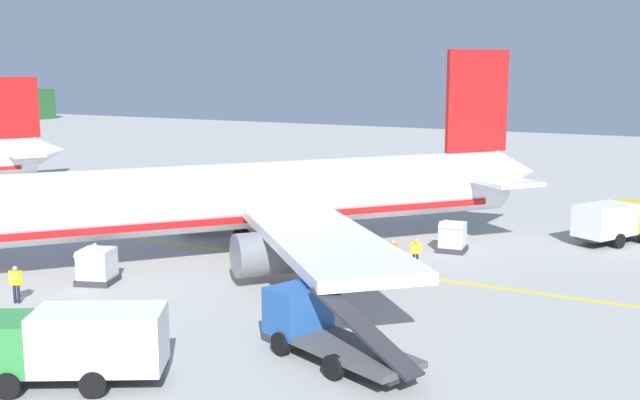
# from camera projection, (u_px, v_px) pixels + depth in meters

# --- Properties ---
(airliner_foreground) EXTENTS (34.14, 30.05, 11.90)m
(airliner_foreground) POSITION_uv_depth(u_px,v_px,m) (237.00, 198.00, 43.71)
(airliner_foreground) COLOR white
(airliner_foreground) RESTS_ON ground
(service_truck_fuel) EXTENTS (5.85, 4.50, 2.51)m
(service_truck_fuel) POSITION_uv_depth(u_px,v_px,m) (614.00, 220.00, 47.25)
(service_truck_fuel) COLOR yellow
(service_truck_fuel) RESTS_ON ground
(service_truck_baggage) EXTENTS (4.99, 6.45, 2.66)m
(service_truck_baggage) POSITION_uv_depth(u_px,v_px,m) (75.00, 343.00, 26.03)
(service_truck_baggage) COLOR #338C3F
(service_truck_baggage) RESTS_ON ground
(service_truck_pushback) EXTENTS (4.48, 7.19, 2.75)m
(service_truck_pushback) POSITION_uv_depth(u_px,v_px,m) (319.00, 326.00, 28.76)
(service_truck_pushback) COLOR #2659A5
(service_truck_pushback) RESTS_ON ground
(cargo_container_near) EXTENTS (1.80, 1.80, 1.85)m
(cargo_container_near) POSITION_uv_depth(u_px,v_px,m) (452.00, 237.00, 45.13)
(cargo_container_near) COLOR #333338
(cargo_container_near) RESTS_ON ground
(cargo_container_mid) EXTENTS (2.28, 2.28, 1.90)m
(cargo_container_mid) POSITION_uv_depth(u_px,v_px,m) (97.00, 266.00, 38.53)
(cargo_container_mid) COLOR #333338
(cargo_container_mid) RESTS_ON ground
(crew_marshaller) EXTENTS (0.55, 0.43, 1.74)m
(crew_marshaller) POSITION_uv_depth(u_px,v_px,m) (320.00, 270.00, 37.15)
(crew_marshaller) COLOR #191E33
(crew_marshaller) RESTS_ON ground
(crew_loader_left) EXTENTS (0.44, 0.55, 1.69)m
(crew_loader_left) POSITION_uv_depth(u_px,v_px,m) (393.00, 253.00, 40.84)
(crew_loader_left) COLOR #191E33
(crew_loader_left) RESTS_ON ground
(crew_loader_right) EXTENTS (0.41, 0.57, 1.77)m
(crew_loader_right) POSITION_uv_depth(u_px,v_px,m) (16.00, 281.00, 35.19)
(crew_loader_right) COLOR #191E33
(crew_loader_right) RESTS_ON ground
(crew_supervisor) EXTENTS (0.36, 0.60, 1.63)m
(crew_supervisor) POSITION_uv_depth(u_px,v_px,m) (416.00, 251.00, 41.42)
(crew_supervisor) COLOR #191E33
(crew_supervisor) RESTS_ON ground
(apron_guide_line) EXTENTS (0.30, 60.00, 0.01)m
(apron_guide_line) POSITION_uv_depth(u_px,v_px,m) (314.00, 263.00, 42.68)
(apron_guide_line) COLOR yellow
(apron_guide_line) RESTS_ON ground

